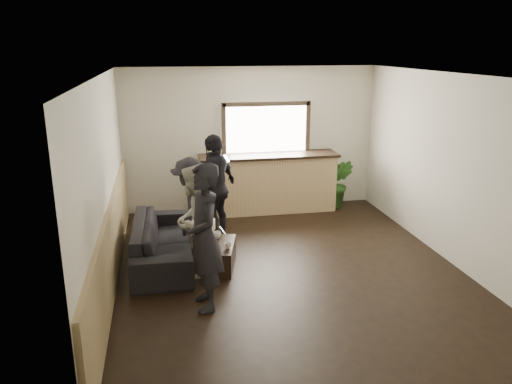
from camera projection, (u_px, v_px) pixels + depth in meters
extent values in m
cube|color=black|center=(287.00, 268.00, 7.42)|extent=(5.00, 6.00, 0.01)
cube|color=silver|center=(291.00, 75.00, 6.63)|extent=(5.00, 6.00, 0.01)
cube|color=beige|center=(251.00, 139.00, 9.85)|extent=(5.00, 0.01, 2.80)
cube|color=beige|center=(378.00, 265.00, 4.19)|extent=(5.00, 0.01, 2.80)
cube|color=beige|center=(105.00, 186.00, 6.57)|extent=(0.01, 6.00, 2.80)
cube|color=beige|center=(450.00, 169.00, 7.47)|extent=(0.01, 6.00, 2.80)
cube|color=tan|center=(112.00, 246.00, 6.81)|extent=(0.06, 5.90, 1.10)
cube|color=tan|center=(269.00, 184.00, 9.84)|extent=(2.60, 0.60, 1.10)
cube|color=black|center=(269.00, 155.00, 9.68)|extent=(2.70, 0.68, 0.05)
cube|color=white|center=(266.00, 129.00, 9.81)|extent=(1.60, 0.06, 0.90)
cube|color=#3F3326|center=(266.00, 104.00, 9.64)|extent=(1.72, 0.08, 0.08)
cube|color=#3F3326|center=(224.00, 130.00, 9.63)|extent=(0.08, 0.08, 1.06)
cube|color=#3F3326|center=(308.00, 128.00, 9.93)|extent=(0.08, 0.08, 1.06)
imported|color=black|center=(163.00, 241.00, 7.58)|extent=(0.93, 2.24, 0.65)
cube|color=black|center=(218.00, 256.00, 7.39)|extent=(0.64, 0.91, 0.37)
imported|color=silver|center=(217.00, 235.00, 7.56)|extent=(0.14, 0.14, 0.10)
imported|color=silver|center=(228.00, 245.00, 7.18)|extent=(0.13, 0.13, 0.09)
imported|color=#2D6623|center=(338.00, 183.00, 10.09)|extent=(0.67, 0.61, 1.00)
imported|color=black|center=(204.00, 238.00, 6.07)|extent=(0.51, 0.72, 1.85)
cube|color=black|center=(222.00, 230.00, 6.11)|extent=(0.10, 0.08, 0.12)
cube|color=white|center=(222.00, 229.00, 6.10)|extent=(0.08, 0.07, 0.11)
imported|color=#B2B3A1|center=(194.00, 222.00, 6.99)|extent=(0.89, 0.97, 1.61)
cube|color=black|center=(209.00, 215.00, 6.91)|extent=(0.11, 0.10, 0.12)
cube|color=white|center=(209.00, 215.00, 6.90)|extent=(0.10, 0.09, 0.11)
imported|color=black|center=(191.00, 207.00, 7.72)|extent=(0.76, 1.10, 1.55)
cube|color=black|center=(204.00, 190.00, 7.64)|extent=(0.10, 0.09, 0.12)
cube|color=white|center=(204.00, 190.00, 7.63)|extent=(0.09, 0.08, 0.11)
imported|color=black|center=(216.00, 188.00, 8.27)|extent=(1.01, 1.10, 1.81)
cube|color=black|center=(227.00, 158.00, 8.02)|extent=(0.12, 0.11, 0.12)
cube|color=white|center=(227.00, 158.00, 8.02)|extent=(0.10, 0.10, 0.11)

